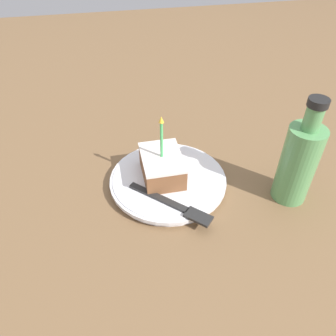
{
  "coord_description": "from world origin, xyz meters",
  "views": [
    {
      "loc": [
        -0.12,
        -0.42,
        0.43
      ],
      "look_at": [
        -0.03,
        0.02,
        0.04
      ],
      "focal_mm": 35.0,
      "sensor_mm": 36.0,
      "label": 1
    }
  ],
  "objects_px": {
    "fork": "(176,205)",
    "bottle": "(299,162)",
    "plate": "(168,180)",
    "cake_slice": "(162,166)"
  },
  "relations": [
    {
      "from": "plate",
      "to": "bottle",
      "type": "bearing_deg",
      "value": -19.49
    },
    {
      "from": "cake_slice",
      "to": "bottle",
      "type": "relative_size",
      "value": 0.65
    },
    {
      "from": "cake_slice",
      "to": "plate",
      "type": "bearing_deg",
      "value": -38.81
    },
    {
      "from": "plate",
      "to": "cake_slice",
      "type": "distance_m",
      "value": 0.03
    },
    {
      "from": "fork",
      "to": "bottle",
      "type": "xyz_separation_m",
      "value": [
        0.21,
        0.0,
        0.06
      ]
    },
    {
      "from": "cake_slice",
      "to": "bottle",
      "type": "bearing_deg",
      "value": -20.49
    },
    {
      "from": "cake_slice",
      "to": "bottle",
      "type": "xyz_separation_m",
      "value": [
        0.22,
        -0.08,
        0.04
      ]
    },
    {
      "from": "plate",
      "to": "cake_slice",
      "type": "xyz_separation_m",
      "value": [
        -0.01,
        0.01,
        0.03
      ]
    },
    {
      "from": "fork",
      "to": "bottle",
      "type": "bearing_deg",
      "value": 0.19
    },
    {
      "from": "bottle",
      "to": "plate",
      "type": "bearing_deg",
      "value": 160.51
    }
  ]
}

